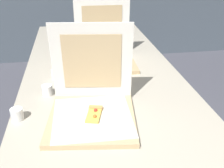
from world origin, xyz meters
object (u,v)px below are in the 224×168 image
at_px(pizza_box_middle, 105,53).
at_px(cup_white_mid, 56,74).
at_px(cup_white_near_center, 47,90).
at_px(table, 104,85).
at_px(cup_white_near_left, 17,114).
at_px(pizza_box_front, 92,105).

distance_m(pizza_box_middle, cup_white_mid, 0.38).
bearing_deg(cup_white_near_center, cup_white_mid, 78.59).
xyz_separation_m(table, cup_white_mid, (-0.27, 0.05, 0.07)).
bearing_deg(cup_white_near_left, table, 38.74).
distance_m(pizza_box_front, pizza_box_middle, 0.65).
height_order(pizza_box_front, cup_white_near_center, pizza_box_front).
bearing_deg(cup_white_near_center, table, 24.26).
height_order(table, pizza_box_front, pizza_box_front).
xyz_separation_m(table, cup_white_near_left, (-0.43, -0.35, 0.07)).
bearing_deg(table, cup_white_near_center, -155.74).
height_order(cup_white_near_left, cup_white_near_center, same).
distance_m(table, cup_white_mid, 0.29).
bearing_deg(cup_white_mid, table, -10.92).
bearing_deg(cup_white_mid, cup_white_near_left, -111.62).
xyz_separation_m(pizza_box_front, cup_white_near_left, (-0.33, 0.02, -0.03)).
xyz_separation_m(cup_white_mid, cup_white_near_left, (-0.16, -0.40, 0.00)).
relative_size(table, pizza_box_front, 5.87).
bearing_deg(cup_white_near_center, pizza_box_middle, 48.63).
distance_m(cup_white_mid, cup_white_near_center, 0.20).
xyz_separation_m(table, pizza_box_middle, (0.04, 0.26, 0.10)).
distance_m(cup_white_near_left, cup_white_near_center, 0.24).
distance_m(pizza_box_front, cup_white_near_center, 0.31).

